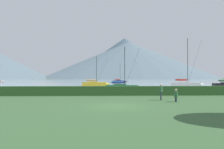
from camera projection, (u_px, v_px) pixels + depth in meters
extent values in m
plane|color=#385B33|center=(115.00, 106.00, 18.40)|extent=(1000.00, 1000.00, 0.00)
cube|color=#8C9EA3|center=(104.00, 81.00, 155.27)|extent=(320.00, 246.00, 0.00)
cube|color=#284C23|center=(110.00, 91.00, 29.40)|extent=(80.00, 1.20, 1.20)
cone|color=#9E9EA3|center=(4.00, 82.00, 92.53)|extent=(1.45, 1.20, 1.02)
cube|color=navy|center=(119.00, 82.00, 102.05)|extent=(5.83, 2.29, 0.90)
cone|color=navy|center=(126.00, 82.00, 102.00)|extent=(1.02, 0.82, 0.76)
cube|color=#1B2449|center=(118.00, 81.00, 102.06)|extent=(2.20, 1.49, 0.57)
cylinder|color=#333338|center=(120.00, 73.00, 102.09)|extent=(0.11, 0.11, 7.82)
cylinder|color=#333338|center=(117.00, 79.00, 102.07)|extent=(2.58, 0.25, 0.10)
cylinder|color=red|center=(117.00, 79.00, 102.07)|extent=(2.21, 0.49, 0.36)
cylinder|color=#333338|center=(123.00, 73.00, 102.07)|extent=(2.72, 0.18, 7.44)
cube|color=gold|center=(95.00, 84.00, 62.18)|extent=(6.66, 2.74, 1.02)
cone|color=gold|center=(108.00, 84.00, 62.04)|extent=(1.18, 0.95, 0.87)
cube|color=gold|center=(93.00, 83.00, 62.19)|extent=(2.53, 1.75, 0.65)
cylinder|color=#333338|center=(97.00, 70.00, 62.20)|extent=(0.13, 0.13, 7.50)
cylinder|color=#333338|center=(91.00, 80.00, 62.22)|extent=(2.93, 0.34, 0.11)
cylinder|color=tan|center=(91.00, 80.00, 62.22)|extent=(2.51, 0.61, 0.41)
cylinder|color=#333338|center=(102.00, 71.00, 62.14)|extent=(3.08, 0.27, 7.14)
cube|color=#236B38|center=(122.00, 87.00, 42.13)|extent=(6.06, 2.77, 0.92)
cone|color=#236B38|center=(140.00, 88.00, 41.82)|extent=(1.10, 0.91, 0.78)
cube|color=#206032|center=(120.00, 86.00, 42.16)|extent=(2.34, 1.68, 0.58)
cylinder|color=#333338|center=(125.00, 67.00, 42.13)|extent=(0.12, 0.12, 7.56)
cylinder|color=#333338|center=(118.00, 82.00, 42.22)|extent=(2.62, 0.45, 0.10)
cylinder|color=#2847A3|center=(118.00, 82.00, 42.22)|extent=(2.26, 0.67, 0.37)
cylinder|color=#333338|center=(132.00, 68.00, 42.00)|extent=(2.76, 0.40, 7.19)
cube|color=white|center=(185.00, 84.00, 57.31)|extent=(7.41, 4.15, 1.10)
cone|color=white|center=(202.00, 85.00, 56.44)|extent=(1.41, 1.22, 0.94)
cube|color=silver|center=(184.00, 83.00, 57.41)|extent=(2.96, 2.31, 0.70)
cylinder|color=#333338|center=(188.00, 61.00, 57.26)|extent=(0.14, 0.14, 11.61)
cylinder|color=#333338|center=(181.00, 80.00, 57.54)|extent=(3.08, 0.94, 0.12)
cylinder|color=red|center=(181.00, 80.00, 57.54)|extent=(2.71, 1.13, 0.44)
cylinder|color=#333338|center=(195.00, 62.00, 56.89)|extent=(3.23, 0.90, 11.04)
cylinder|color=#2D3347|center=(176.00, 100.00, 21.48)|extent=(0.14, 0.14, 0.45)
cylinder|color=#2D3347|center=(176.00, 100.00, 21.66)|extent=(0.14, 0.14, 0.45)
cylinder|color=#33663D|center=(176.00, 94.00, 21.58)|extent=(0.36, 0.36, 0.55)
cylinder|color=#33663D|center=(177.00, 94.00, 21.34)|extent=(0.09, 0.09, 0.49)
cylinder|color=#33663D|center=(175.00, 94.00, 21.82)|extent=(0.09, 0.09, 0.49)
sphere|color=tan|center=(176.00, 90.00, 21.59)|extent=(0.22, 0.22, 0.22)
cylinder|color=#2D3347|center=(161.00, 96.00, 23.12)|extent=(0.14, 0.14, 0.85)
cylinder|color=#2D3347|center=(161.00, 96.00, 23.29)|extent=(0.14, 0.14, 0.85)
cylinder|color=#33663D|center=(161.00, 89.00, 23.21)|extent=(0.36, 0.36, 0.55)
cylinder|color=#33663D|center=(161.00, 89.00, 22.98)|extent=(0.09, 0.09, 0.50)
cylinder|color=#33663D|center=(161.00, 89.00, 23.45)|extent=(0.09, 0.09, 0.50)
sphere|color=tan|center=(161.00, 85.00, 23.22)|extent=(0.22, 0.22, 0.22)
cone|color=slate|center=(129.00, 60.00, 403.13)|extent=(301.27, 301.27, 65.12)
cone|color=#425666|center=(125.00, 58.00, 431.67)|extent=(220.07, 220.07, 76.79)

